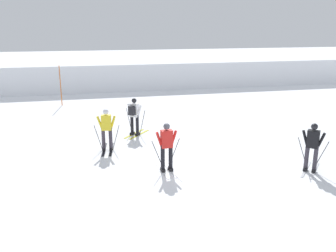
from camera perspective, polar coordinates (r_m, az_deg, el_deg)
ground_plane at (r=12.93m, az=3.95°, el=-6.43°), size 120.00×120.00×0.00m
far_snow_ridge at (r=31.25m, az=-6.35°, el=8.53°), size 80.00×8.36×1.99m
skier_white at (r=16.27m, az=-5.34°, el=1.75°), size 1.30×1.47×1.71m
skier_yellow at (r=14.40m, az=-9.63°, el=-0.42°), size 1.00×1.64×1.71m
skier_red at (r=12.21m, az=-0.23°, el=-3.15°), size 1.00×1.62×1.71m
skier_black at (r=13.12m, az=21.73°, el=-2.96°), size 1.36×1.43×1.71m
trail_marker_pole at (r=23.25m, az=-16.53°, el=6.09°), size 0.05×0.05×2.46m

